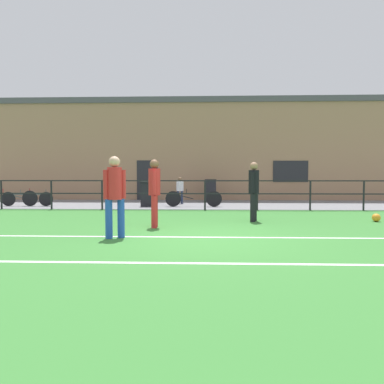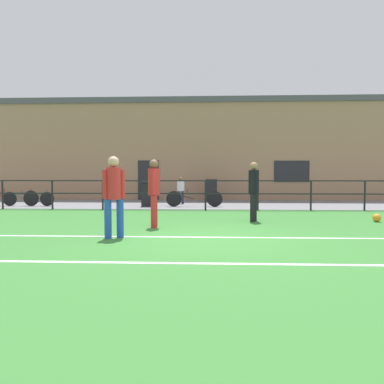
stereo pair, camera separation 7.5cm
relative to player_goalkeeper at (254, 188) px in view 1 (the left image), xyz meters
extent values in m
cube|color=#387A33|center=(-1.43, -2.81, -1.01)|extent=(60.00, 44.00, 0.04)
cube|color=white|center=(-1.43, -2.69, -0.98)|extent=(36.00, 0.11, 0.00)
cube|color=white|center=(-1.43, -4.98, -0.98)|extent=(36.00, 0.11, 0.00)
cube|color=slate|center=(-1.43, 5.69, -0.98)|extent=(48.00, 5.00, 0.02)
cylinder|color=black|center=(-9.43, 3.19, -0.41)|extent=(0.07, 0.07, 1.15)
cylinder|color=black|center=(-7.43, 3.19, -0.41)|extent=(0.07, 0.07, 1.15)
cylinder|color=black|center=(-5.43, 3.19, -0.41)|extent=(0.07, 0.07, 1.15)
cylinder|color=black|center=(-3.43, 3.19, -0.41)|extent=(0.07, 0.07, 1.15)
cylinder|color=black|center=(-1.43, 3.19, -0.41)|extent=(0.07, 0.07, 1.15)
cylinder|color=black|center=(0.57, 3.19, -0.41)|extent=(0.07, 0.07, 1.15)
cylinder|color=black|center=(2.57, 3.19, -0.41)|extent=(0.07, 0.07, 1.15)
cylinder|color=black|center=(4.57, 3.19, -0.41)|extent=(0.07, 0.07, 1.15)
cube|color=black|center=(-1.43, 3.19, 0.14)|extent=(36.00, 0.04, 0.04)
cube|color=black|center=(-1.43, 3.19, -0.35)|extent=(36.00, 0.04, 0.04)
cube|color=#A37A5B|center=(-1.43, 9.39, 1.57)|extent=(28.00, 2.40, 5.11)
cube|color=#232328|center=(-4.47, 8.18, 0.06)|extent=(1.10, 0.04, 2.10)
cube|color=#232328|center=(3.00, 8.18, 0.54)|extent=(1.80, 0.04, 1.10)
cube|color=#4C4C51|center=(-1.43, 9.39, 4.28)|extent=(28.00, 2.56, 0.30)
cylinder|color=black|center=(0.04, 0.12, -0.57)|extent=(0.15, 0.15, 0.82)
cylinder|color=black|center=(-0.04, -0.12, -0.57)|extent=(0.15, 0.15, 0.82)
cylinder|color=black|center=(0.00, 0.00, 0.18)|extent=(0.30, 0.30, 0.68)
sphere|color=#A37556|center=(0.00, 0.00, 0.63)|extent=(0.23, 0.23, 0.23)
cylinder|color=black|center=(0.06, 0.18, 0.16)|extent=(0.11, 0.11, 0.61)
cylinder|color=black|center=(-0.06, -0.18, 0.16)|extent=(0.11, 0.11, 0.61)
cylinder|color=blue|center=(-3.49, -2.91, -0.57)|extent=(0.15, 0.15, 0.84)
cylinder|color=blue|center=(-3.25, -2.80, -0.57)|extent=(0.15, 0.15, 0.84)
cylinder|color=red|center=(-3.37, -2.85, 0.20)|extent=(0.31, 0.31, 0.69)
sphere|color=tan|center=(-3.37, -2.85, 0.67)|extent=(0.24, 0.24, 0.24)
cylinder|color=red|center=(-3.54, -2.93, 0.18)|extent=(0.11, 0.11, 0.62)
cylinder|color=red|center=(-3.20, -2.77, 0.18)|extent=(0.11, 0.11, 0.62)
cylinder|color=red|center=(-2.74, -1.13, -0.57)|extent=(0.15, 0.15, 0.84)
cylinder|color=red|center=(-2.73, -1.39, -0.57)|extent=(0.15, 0.15, 0.84)
cylinder|color=red|center=(-2.74, -1.26, 0.20)|extent=(0.31, 0.31, 0.69)
sphere|color=brown|center=(-2.74, -1.26, 0.66)|extent=(0.24, 0.24, 0.24)
cylinder|color=red|center=(-2.75, -1.08, 0.18)|extent=(0.11, 0.11, 0.62)
cylinder|color=red|center=(-2.72, -1.45, 0.18)|extent=(0.11, 0.11, 0.62)
sphere|color=orange|center=(3.56, 0.04, -0.87)|extent=(0.24, 0.24, 0.24)
cylinder|color=#232D4C|center=(-2.50, 5.89, -0.68)|extent=(0.11, 0.11, 0.58)
cylinder|color=#232D4C|center=(-2.68, 5.90, -0.68)|extent=(0.11, 0.11, 0.58)
cylinder|color=white|center=(-2.59, 5.90, -0.15)|extent=(0.21, 0.21, 0.48)
sphere|color=brown|center=(-2.59, 5.90, 0.17)|extent=(0.16, 0.16, 0.16)
cylinder|color=white|center=(-2.46, 5.89, -0.16)|extent=(0.08, 0.08, 0.43)
cylinder|color=white|center=(-2.72, 5.90, -0.16)|extent=(0.08, 0.08, 0.43)
cylinder|color=black|center=(-2.76, 4.39, -0.64)|extent=(0.65, 0.04, 0.65)
cylinder|color=black|center=(-1.05, 4.39, -0.64)|extent=(0.65, 0.04, 0.65)
cube|color=black|center=(-1.91, 4.39, -0.43)|extent=(1.34, 0.04, 0.04)
cube|color=black|center=(-2.33, 4.39, -0.53)|extent=(0.84, 0.03, 0.24)
cylinder|color=black|center=(-2.21, 4.39, -0.33)|extent=(0.03, 0.03, 0.20)
cylinder|color=black|center=(-1.05, 4.39, -0.36)|extent=(0.03, 0.03, 0.28)
cylinder|color=black|center=(-9.83, 4.39, -0.66)|extent=(0.61, 0.04, 0.61)
cylinder|color=black|center=(-8.19, 4.39, -0.66)|extent=(0.61, 0.04, 0.61)
cube|color=#4C5156|center=(-9.01, 4.39, -0.47)|extent=(1.28, 0.04, 0.04)
cube|color=#4C5156|center=(-9.42, 4.39, -0.56)|extent=(0.80, 0.03, 0.22)
cylinder|color=#4C5156|center=(-9.30, 4.39, -0.37)|extent=(0.03, 0.03, 0.20)
cylinder|color=#4C5156|center=(-8.19, 4.39, -0.40)|extent=(0.03, 0.03, 0.28)
cylinder|color=black|center=(-8.89, 4.39, -0.64)|extent=(0.66, 0.04, 0.66)
cube|color=maroon|center=(-9.75, 4.39, -0.42)|extent=(1.34, 0.04, 0.04)
cube|color=maroon|center=(-10.18, 4.39, -0.53)|extent=(0.84, 0.03, 0.24)
cylinder|color=maroon|center=(-10.05, 4.39, -0.32)|extent=(0.03, 0.03, 0.20)
cylinder|color=maroon|center=(-8.89, 4.39, -0.35)|extent=(0.03, 0.03, 0.28)
cube|color=black|center=(-1.17, 7.05, -0.45)|extent=(0.54, 0.45, 1.03)
cube|color=black|center=(-1.17, 7.05, 0.10)|extent=(0.57, 0.49, 0.08)
cube|color=black|center=(-3.84, 4.49, -0.48)|extent=(0.56, 0.47, 0.97)
cube|color=black|center=(-3.84, 4.49, 0.05)|extent=(0.59, 0.50, 0.08)
camera|label=1|loc=(-1.41, -10.43, 0.40)|focal=33.26mm
camera|label=2|loc=(-1.34, -10.43, 0.40)|focal=33.26mm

